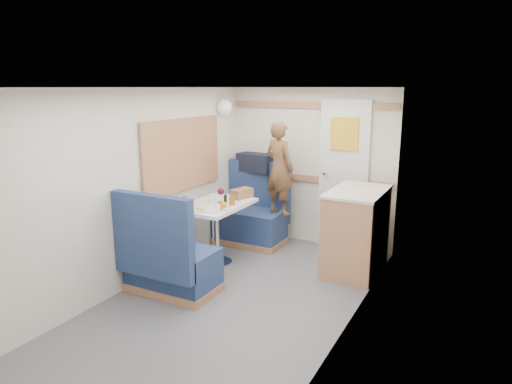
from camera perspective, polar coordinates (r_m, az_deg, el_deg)
The scene contains 26 objects.
floor at distance 4.30m, azimuth -4.75°, elevation -14.82°, with size 4.50×4.50×0.00m, color #515156.
ceiling at distance 3.80m, azimuth -5.33°, elevation 12.90°, with size 4.50×4.50×0.00m, color silver.
wall_back at distance 5.91m, azimuth 6.79°, elevation 3.14°, with size 2.20×0.02×2.00m, color silver.
wall_left at distance 4.61m, azimuth -16.64°, elevation -0.13°, with size 0.02×4.50×2.00m, color silver.
wall_right at distance 3.49m, azimuth 10.44°, elevation -3.95°, with size 0.02×4.50×2.00m, color silver.
oak_trim_low at distance 5.92m, azimuth 6.69°, elevation 1.68°, with size 2.15×0.02×0.08m, color #946143.
oak_trim_high at distance 5.81m, azimuth 6.93°, elevation 10.71°, with size 2.15×0.02×0.08m, color #946143.
side_window at distance 5.30m, azimuth -9.14°, elevation 4.66°, with size 0.04×1.30×0.72m, color #A1A78D.
rear_door at distance 5.74m, azimuth 10.86°, elevation 2.42°, with size 0.62×0.12×1.86m.
dinette_table at distance 5.20m, azimuth -5.05°, elevation -3.10°, with size 0.62×0.92×0.72m.
bench_far at distance 5.99m, azimuth -0.54°, elevation -3.52°, with size 0.90×0.59×1.05m.
bench_near at distance 4.62m, azimuth -10.83°, elevation -8.87°, with size 0.90×0.59×1.05m.
ledge at distance 6.07m, azimuth 0.58°, elevation 2.34°, with size 0.90×0.14×0.04m, color #946143.
dome_light at distance 5.93m, azimuth -4.02°, elevation 10.52°, with size 0.20×0.20×0.20m, color white.
galley_counter at distance 5.14m, azimuth 12.37°, elevation -4.70°, with size 0.57×0.92×0.92m.
person at distance 5.62m, azimuth 2.94°, elevation 2.98°, with size 0.42×0.28×1.15m, color brown.
duffel_bag at distance 6.08m, azimuth 0.02°, elevation 3.70°, with size 0.50×0.24×0.24m, color black.
tray at distance 4.90m, azimuth -5.75°, elevation -2.14°, with size 0.24×0.32×0.02m, color white.
orange_fruit at distance 4.87m, azimuth -4.11°, elevation -1.65°, with size 0.07×0.07×0.07m, color #DE6109.
cheese_block at distance 4.84m, azimuth -6.98°, elevation -2.07°, with size 0.09×0.05×0.03m, color #E4CE84.
wine_glass at distance 5.17m, azimuth -4.43°, elevation -0.01°, with size 0.08×0.08×0.17m.
tumbler_left at distance 5.01m, azimuth -8.93°, elevation -1.29°, with size 0.07×0.07×0.12m, color white.
beer_glass at distance 5.08m, azimuth -3.02°, elevation -1.07°, with size 0.07×0.07×0.10m, color #895613.
pepper_grinder at distance 5.19m, azimuth -3.85°, elevation -0.82°, with size 0.03×0.03×0.09m, color black.
salt_grinder at distance 5.18m, azimuth -5.76°, elevation -0.87°, with size 0.04×0.04×0.09m, color silver.
bread_loaf at distance 5.39m, azimuth -1.79°, elevation -0.17°, with size 0.14×0.26×0.11m, color olive.
Camera 1 is at (2.06, -3.20, 2.00)m, focal length 32.00 mm.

